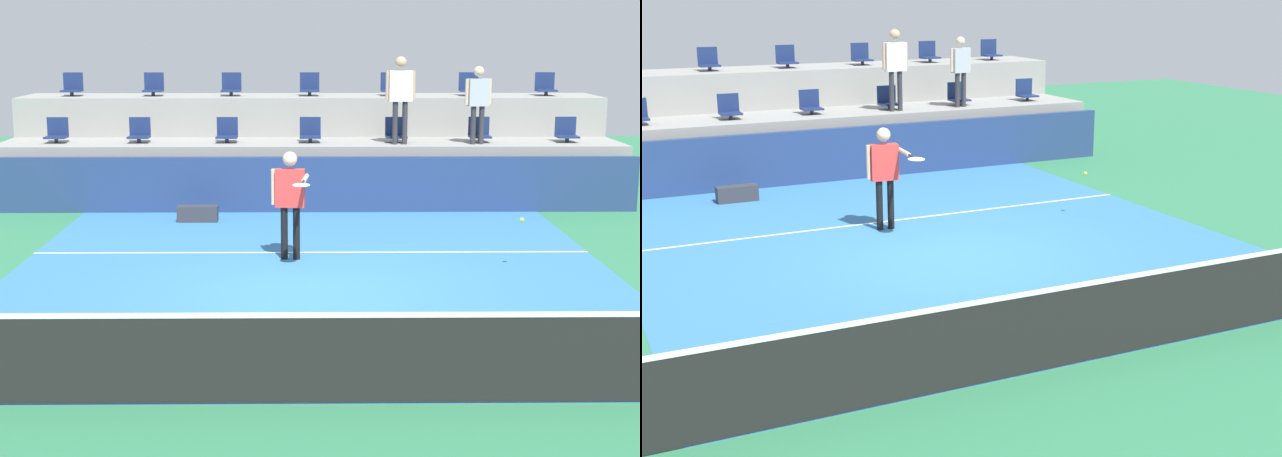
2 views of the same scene
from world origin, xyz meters
TOP-DOWN VIEW (x-y plane):
  - ground_plane at (0.00, 0.00)m, footprint 40.00×40.00m
  - court_inner_paint at (0.00, 1.00)m, footprint 9.00×10.00m
  - court_service_line at (0.00, 2.40)m, footprint 9.00×0.06m
  - tennis_net at (0.00, -4.00)m, footprint 10.48×0.08m
  - sponsor_backboard at (0.00, 6.00)m, footprint 13.00×0.16m
  - seating_tier_lower at (0.00, 7.30)m, footprint 13.00×1.80m
  - seating_tier_upper at (0.00, 9.10)m, footprint 13.00×1.80m
  - stadium_chair_lower_mid_left at (-1.75, 7.23)m, footprint 0.44×0.40m
  - stadium_chair_lower_center at (-0.01, 7.23)m, footprint 0.44×0.40m
  - stadium_chair_lower_mid_right at (1.78, 7.23)m, footprint 0.44×0.40m
  - stadium_chair_lower_right at (3.53, 7.23)m, footprint 0.44×0.40m
  - stadium_chair_lower_far_right at (5.37, 7.23)m, footprint 0.44×0.40m
  - stadium_chair_upper_mid_left at (-1.79, 9.03)m, footprint 0.44×0.40m
  - stadium_chair_upper_center at (-0.02, 9.03)m, footprint 0.44×0.40m
  - stadium_chair_upper_mid_right at (1.81, 9.03)m, footprint 0.44×0.40m
  - stadium_chair_upper_right at (3.59, 9.03)m, footprint 0.44×0.40m
  - stadium_chair_upper_far_right at (5.33, 9.03)m, footprint 0.44×0.40m
  - tennis_player at (-0.33, 1.92)m, footprint 0.62×1.23m
  - spectator_leaning_on_rail at (1.83, 6.85)m, footprint 0.62×0.26m
  - spectator_in_white at (3.42, 6.85)m, footprint 0.57×0.25m
  - tennis_ball at (3.14, 1.26)m, footprint 0.07×0.07m
  - equipment_bag at (-2.15, 5.02)m, footprint 0.76×0.28m

SIDE VIEW (x-z plane):
  - ground_plane at x=0.00m, z-range 0.00..0.00m
  - court_inner_paint at x=0.00m, z-range 0.00..0.01m
  - court_service_line at x=0.00m, z-range 0.01..0.01m
  - equipment_bag at x=-2.15m, z-range 0.00..0.30m
  - tennis_net at x=0.00m, z-range -0.04..1.03m
  - sponsor_backboard at x=0.00m, z-range 0.00..1.10m
  - seating_tier_lower at x=0.00m, z-range 0.00..1.25m
  - tennis_ball at x=3.14m, z-range 0.73..0.80m
  - tennis_player at x=-0.33m, z-range 0.19..1.90m
  - seating_tier_upper at x=0.00m, z-range 0.00..2.10m
  - stadium_chair_lower_mid_left at x=-1.75m, z-range 1.20..1.72m
  - stadium_chair_lower_center at x=-0.01m, z-range 1.20..1.72m
  - stadium_chair_lower_mid_right at x=1.78m, z-range 1.20..1.72m
  - stadium_chair_lower_right at x=3.53m, z-range 1.20..1.72m
  - stadium_chair_lower_far_right at x=5.37m, z-range 1.20..1.72m
  - spectator_in_white at x=3.42m, z-range 1.40..2.99m
  - stadium_chair_upper_mid_left at x=-1.79m, z-range 2.05..2.57m
  - stadium_chair_upper_center at x=-0.02m, z-range 2.05..2.57m
  - stadium_chair_upper_mid_right at x=1.81m, z-range 2.05..2.57m
  - stadium_chair_upper_right at x=3.59m, z-range 2.05..2.57m
  - stadium_chair_upper_far_right at x=5.33m, z-range 2.05..2.57m
  - spectator_leaning_on_rail at x=1.83m, z-range 1.45..3.23m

